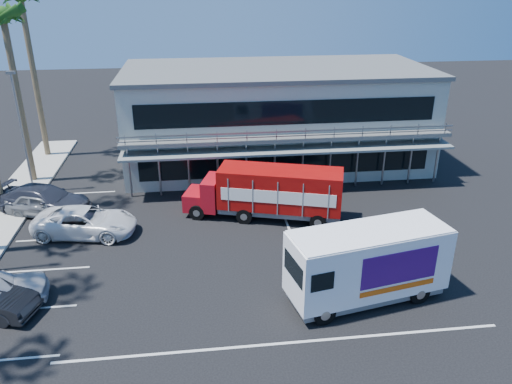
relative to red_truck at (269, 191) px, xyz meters
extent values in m
plane|color=black|center=(-1.06, -5.19, -1.73)|extent=(120.00, 120.00, 0.00)
cube|color=#A2A89A|center=(1.94, 9.81, 1.77)|extent=(22.00, 10.00, 7.00)
cube|color=#515454|center=(1.94, 9.81, 5.42)|extent=(22.40, 10.40, 0.30)
cube|color=#515454|center=(1.94, 4.21, 1.87)|extent=(22.00, 1.20, 0.25)
cube|color=gray|center=(1.94, 3.66, 2.37)|extent=(22.00, 0.08, 0.90)
cube|color=slate|center=(1.94, 3.91, 1.17)|extent=(22.00, 1.80, 0.15)
cube|color=black|center=(1.94, 4.79, -0.13)|extent=(20.00, 0.06, 1.60)
cube|color=black|center=(1.94, 4.79, 3.47)|extent=(20.00, 0.06, 1.60)
cylinder|color=brown|center=(-15.76, 7.81, 3.77)|extent=(0.44, 0.44, 11.00)
sphere|color=#1F4714|center=(-15.76, 7.81, 9.47)|extent=(1.10, 1.10, 1.10)
cylinder|color=brown|center=(-16.16, 13.31, 4.27)|extent=(0.44, 0.44, 12.00)
cylinder|color=gray|center=(-15.26, 5.81, 2.27)|extent=(0.14, 0.14, 8.00)
cube|color=gray|center=(-15.26, 5.81, 6.27)|extent=(0.50, 0.25, 0.18)
cube|color=#A80D18|center=(-4.29, 1.32, -0.83)|extent=(1.80, 2.31, 1.08)
cube|color=#A80D18|center=(-3.34, 1.02, -0.33)|extent=(1.52, 2.42, 1.89)
cube|color=black|center=(-3.34, 1.02, 0.21)|extent=(0.60, 1.84, 0.63)
cube|color=#9E0D09|center=(0.62, -0.19, 0.25)|extent=(7.54, 4.26, 2.34)
cube|color=slate|center=(0.62, -0.19, -1.14)|extent=(7.44, 3.94, 0.27)
cube|color=white|center=(0.29, -1.28, 0.16)|extent=(6.34, 1.97, 0.77)
cube|color=white|center=(0.95, 0.89, 0.16)|extent=(6.34, 1.97, 0.77)
cylinder|color=black|center=(-4.32, 0.29, -1.26)|extent=(0.98, 0.54, 0.94)
cylinder|color=black|center=(-3.74, 2.18, -1.26)|extent=(0.98, 0.54, 0.94)
cylinder|color=black|center=(-1.56, -0.56, -1.26)|extent=(0.98, 0.54, 0.94)
cylinder|color=black|center=(-0.98, 1.34, -1.26)|extent=(0.98, 0.54, 0.94)
cylinder|color=black|center=(2.57, -1.82, -1.26)|extent=(0.98, 0.54, 0.94)
cylinder|color=black|center=(3.15, 0.07, -1.26)|extent=(0.98, 0.54, 0.94)
cube|color=white|center=(3.09, -8.63, 0.25)|extent=(7.43, 3.78, 2.84)
cube|color=slate|center=(3.09, -8.63, -1.32)|extent=(7.11, 3.49, 0.35)
cube|color=black|center=(-0.36, -9.32, 0.55)|extent=(0.45, 1.97, 0.96)
cube|color=white|center=(3.09, -8.63, 1.70)|extent=(7.28, 3.71, 0.08)
cube|color=#3E0B63|center=(4.13, -9.67, 0.45)|extent=(3.58, 0.75, 1.52)
cube|color=#3E0B63|center=(3.65, -7.26, 0.45)|extent=(3.58, 0.75, 1.52)
cube|color=#F2590C|center=(4.13, -9.68, -0.56)|extent=(3.58, 0.74, 0.25)
cylinder|color=black|center=(0.82, -10.18, -1.24)|extent=(1.01, 0.47, 0.97)
cylinder|color=black|center=(0.40, -8.07, -1.24)|extent=(1.01, 0.47, 0.97)
cylinder|color=black|center=(5.39, -9.26, -1.24)|extent=(1.01, 0.47, 0.97)
cylinder|color=black|center=(4.97, -7.15, -1.24)|extent=(1.01, 0.47, 0.97)
imported|color=white|center=(-10.56, -0.79, -0.94)|extent=(6.01, 3.51, 1.57)
imported|color=#282A35|center=(-13.56, 2.41, -0.88)|extent=(6.32, 4.26, 1.70)
imported|color=gray|center=(-13.56, 2.01, -0.96)|extent=(4.84, 3.23, 1.53)
camera|label=1|loc=(-4.13, -26.76, 11.81)|focal=35.00mm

